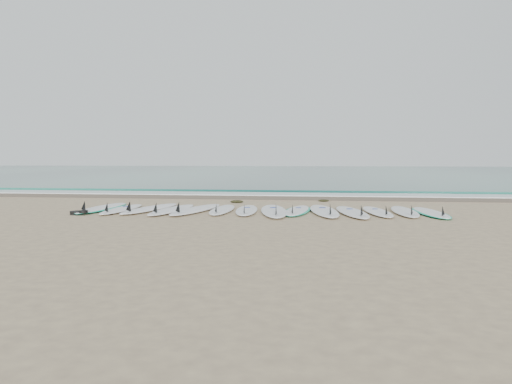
# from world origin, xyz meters

# --- Properties ---
(ground) EXTENTS (120.00, 120.00, 0.00)m
(ground) POSITION_xyz_m (0.00, 0.00, 0.00)
(ground) COLOR tan
(ocean) EXTENTS (120.00, 55.00, 0.03)m
(ocean) POSITION_xyz_m (0.00, 32.50, 0.01)
(ocean) COLOR #19574D
(ocean) RESTS_ON ground
(wet_sand_band) EXTENTS (120.00, 1.80, 0.01)m
(wet_sand_band) POSITION_xyz_m (0.00, 4.10, 0.01)
(wet_sand_band) COLOR brown
(wet_sand_band) RESTS_ON ground
(foam_band) EXTENTS (120.00, 1.40, 0.04)m
(foam_band) POSITION_xyz_m (0.00, 5.50, 0.02)
(foam_band) COLOR silver
(foam_band) RESTS_ON ground
(wave_crest) EXTENTS (120.00, 1.00, 0.10)m
(wave_crest) POSITION_xyz_m (0.00, 7.00, 0.05)
(wave_crest) COLOR #19574D
(wave_crest) RESTS_ON ground
(surfboard_0) EXTENTS (0.65, 2.65, 0.34)m
(surfboard_0) POSITION_xyz_m (-3.99, -0.02, 0.05)
(surfboard_0) COLOR white
(surfboard_0) RESTS_ON ground
(surfboard_1) EXTENTS (0.53, 2.43, 0.31)m
(surfboard_1) POSITION_xyz_m (-3.39, -0.24, 0.05)
(surfboard_1) COLOR white
(surfboard_1) RESTS_ON ground
(surfboard_2) EXTENTS (0.99, 2.74, 0.34)m
(surfboard_2) POSITION_xyz_m (-2.74, -0.06, 0.06)
(surfboard_2) COLOR white
(surfboard_2) RESTS_ON ground
(surfboard_3) EXTENTS (0.78, 2.64, 0.33)m
(surfboard_3) POSITION_xyz_m (-2.13, -0.25, 0.06)
(surfboard_3) COLOR white
(surfboard_3) RESTS_ON ground
(surfboard_4) EXTENTS (1.01, 2.82, 0.35)m
(surfboard_4) POSITION_xyz_m (-1.56, -0.13, 0.06)
(surfboard_4) COLOR white
(surfboard_4) RESTS_ON ground
(surfboard_5) EXTENTS (0.60, 2.44, 0.31)m
(surfboard_5) POSITION_xyz_m (-0.93, -0.03, 0.05)
(surfboard_5) COLOR white
(surfboard_5) RESTS_ON ground
(surfboard_6) EXTENTS (0.72, 2.47, 0.31)m
(surfboard_6) POSITION_xyz_m (-0.32, -0.07, 0.05)
(surfboard_6) COLOR white
(surfboard_6) RESTS_ON ground
(surfboard_7) EXTENTS (1.00, 2.95, 0.37)m
(surfboard_7) POSITION_xyz_m (0.35, -0.22, 0.06)
(surfboard_7) COLOR white
(surfboard_7) RESTS_ON ground
(surfboard_8) EXTENTS (0.75, 2.45, 0.31)m
(surfboard_8) POSITION_xyz_m (0.88, 0.08, 0.05)
(surfboard_8) COLOR white
(surfboard_8) RESTS_ON ground
(surfboard_9) EXTENTS (0.94, 2.88, 0.36)m
(surfboard_9) POSITION_xyz_m (1.52, -0.06, 0.06)
(surfboard_9) COLOR white
(surfboard_9) RESTS_ON ground
(surfboard_10) EXTENTS (0.94, 2.72, 0.34)m
(surfboard_10) POSITION_xyz_m (2.17, -0.20, 0.06)
(surfboard_10) COLOR white
(surfboard_10) RESTS_ON ground
(surfboard_11) EXTENTS (0.76, 2.43, 0.31)m
(surfboard_11) POSITION_xyz_m (2.76, 0.01, 0.05)
(surfboard_11) COLOR white
(surfboard_11) RESTS_ON ground
(surfboard_12) EXTENTS (0.53, 2.50, 0.32)m
(surfboard_12) POSITION_xyz_m (3.39, 0.12, 0.06)
(surfboard_12) COLOR white
(surfboard_12) RESTS_ON ground
(surfboard_13) EXTENTS (0.77, 2.44, 0.30)m
(surfboard_13) POSITION_xyz_m (3.95, 0.01, 0.05)
(surfboard_13) COLOR white
(surfboard_13) RESTS_ON ground
(seaweed_near) EXTENTS (0.38, 0.30, 0.07)m
(seaweed_near) POSITION_xyz_m (-0.97, 2.33, 0.04)
(seaweed_near) COLOR black
(seaweed_near) RESTS_ON ground
(seaweed_far) EXTENTS (0.31, 0.24, 0.06)m
(seaweed_far) POSITION_xyz_m (1.52, 3.06, 0.03)
(seaweed_far) COLOR black
(seaweed_far) RESTS_ON ground
(leash_coil) EXTENTS (0.46, 0.36, 0.11)m
(leash_coil) POSITION_xyz_m (-4.05, -1.10, 0.05)
(leash_coil) COLOR black
(leash_coil) RESTS_ON ground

